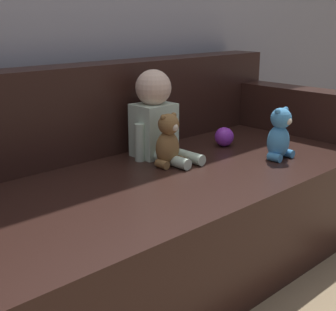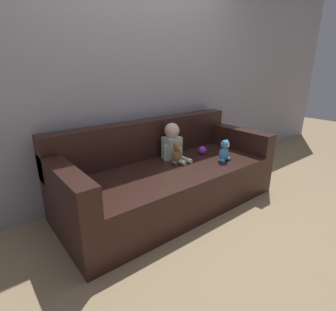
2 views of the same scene
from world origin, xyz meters
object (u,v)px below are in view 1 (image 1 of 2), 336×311
Objects in this scene: person_baby at (156,118)px; plush_toy_side at (279,135)px; toy_ball at (224,137)px; couch at (143,199)px; teddy_bear_brown at (168,141)px.

person_baby reaches higher than plush_toy_side.
toy_ball is at bearing 93.21° from plush_toy_side.
plush_toy_side is at bearing -47.21° from person_baby.
couch reaches higher than plush_toy_side.
teddy_bear_brown is 0.41m from toy_ball.
toy_ball is (0.35, -0.10, -0.13)m from person_baby.
couch is 9.65× the size of plush_toy_side.
teddy_bear_brown reaches higher than toy_ball.
plush_toy_side reaches higher than teddy_bear_brown.
plush_toy_side is 2.47× the size of toy_ball.
couch reaches higher than person_baby.
person_baby is at bearing 132.79° from plush_toy_side.
couch is 0.65m from plush_toy_side.
plush_toy_side is 0.30m from toy_ball.
couch reaches higher than toy_ball.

